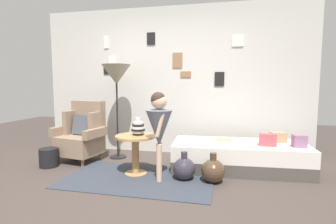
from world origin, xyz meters
The scene contains 16 objects.
ground_plane centered at (0.00, 0.00, 0.00)m, with size 12.00×12.00×0.00m, color #423833.
gallery_wall centered at (0.00, 1.95, 1.30)m, with size 4.80×0.12×2.60m.
rug centered at (-0.15, 0.51, 0.01)m, with size 1.96×1.17×0.01m, color #333842.
armchair centered at (-1.32, 1.12, 0.44)m, with size 0.83×0.68×0.97m.
daybed centered at (1.16, 1.17, 0.20)m, with size 1.94×0.91×0.40m.
pillow_head centered at (1.94, 1.08, 0.48)m, with size 0.17×0.12×0.17m, color gray.
pillow_mid centered at (1.71, 1.32, 0.48)m, with size 0.22×0.12×0.15m, color tan.
pillow_back centered at (1.53, 1.06, 0.48)m, with size 0.22×0.12×0.17m, color #D64C56.
side_table centered at (-0.25, 0.66, 0.39)m, with size 0.55×0.55×0.55m.
vase_striped centered at (-0.22, 0.70, 0.65)m, with size 0.19×0.19×0.24m.
floor_lamp centered at (-0.82, 1.39, 1.37)m, with size 0.48×0.48×1.57m.
person_child centered at (0.14, 0.49, 0.74)m, with size 0.34×0.34×1.15m.
book_on_daybed centered at (0.94, 1.30, 0.42)m, with size 0.22×0.16×0.03m, color tan.
demijohn_near centered at (0.45, 0.59, 0.15)m, with size 0.29×0.29×0.38m.
demijohn_far centered at (0.82, 0.58, 0.15)m, with size 0.30×0.30×0.39m.
magazine_basket centered at (-1.65, 0.69, 0.14)m, with size 0.28×0.28×0.28m, color black.
Camera 1 is at (0.97, -2.71, 1.26)m, focal length 28.12 mm.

